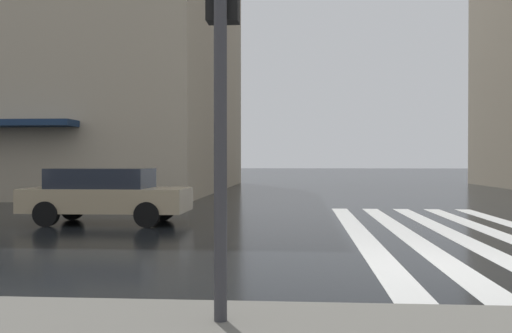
% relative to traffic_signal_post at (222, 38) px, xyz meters
% --- Properties ---
extents(ground_plane, '(220.00, 220.00, 0.00)m').
position_rel_traffic_signal_post_xyz_m(ground_plane, '(3.65, -2.75, -2.75)').
color(ground_plane, black).
extents(zebra_crossing, '(13.00, 4.50, 0.01)m').
position_rel_traffic_signal_post_xyz_m(zebra_crossing, '(7.65, -4.03, -2.75)').
color(zebra_crossing, silver).
rests_on(zebra_crossing, ground_plane).
extents(traffic_signal_post, '(0.44, 0.30, 3.61)m').
position_rel_traffic_signal_post_xyz_m(traffic_signal_post, '(0.00, 0.00, 0.00)').
color(traffic_signal_post, '#333338').
rests_on(traffic_signal_post, sidewalk_pavement).
extents(car_champagne, '(1.85, 4.10, 1.41)m').
position_rel_traffic_signal_post_xyz_m(car_champagne, '(9.15, 4.24, -1.99)').
color(car_champagne, tan).
rests_on(car_champagne, ground_plane).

